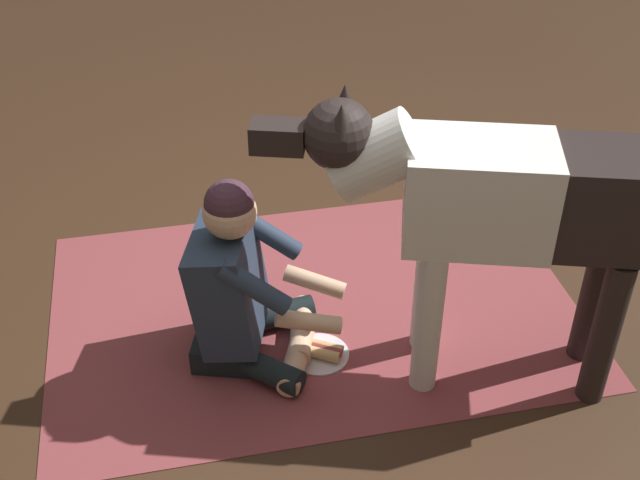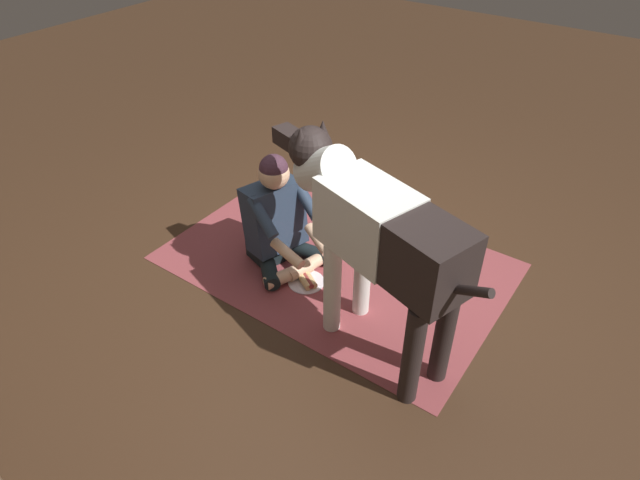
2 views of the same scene
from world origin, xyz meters
TOP-DOWN VIEW (x-y plane):
  - ground_plane at (0.00, 0.00)m, footprint 13.97×13.97m
  - area_rug at (0.01, 0.01)m, footprint 2.36×1.57m
  - person_sitting_on_floor at (0.35, 0.22)m, footprint 0.69×0.59m
  - large_dog at (-0.56, 0.51)m, footprint 1.59×0.65m
  - hot_dog_on_plate at (0.05, 0.32)m, footprint 0.25×0.25m

SIDE VIEW (x-z plane):
  - ground_plane at x=0.00m, z-range 0.00..0.00m
  - area_rug at x=0.01m, z-range 0.00..0.01m
  - hot_dog_on_plate at x=0.05m, z-range -0.01..0.06m
  - person_sitting_on_floor at x=0.35m, z-range -0.08..0.77m
  - large_dog at x=-0.56m, z-range 0.20..1.42m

